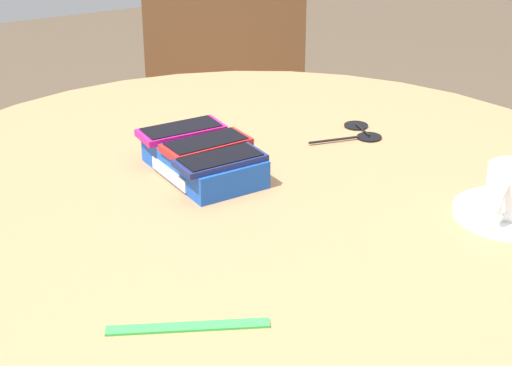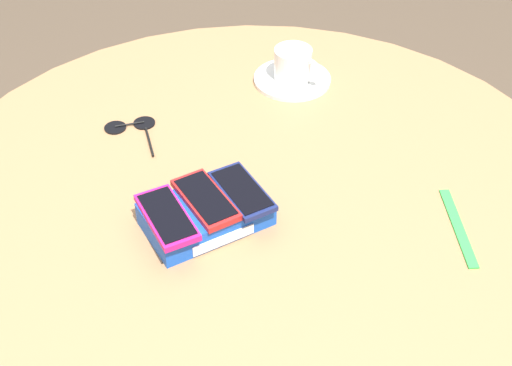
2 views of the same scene
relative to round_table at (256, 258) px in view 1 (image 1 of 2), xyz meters
name	(u,v)px [view 1 (image 1 of 2)]	position (x,y,z in m)	size (l,w,h in m)	color
round_table	(256,258)	(0.00, 0.00, 0.00)	(1.13, 1.13, 0.73)	#2D2D2D
phone_box	(203,161)	(-0.10, -0.04, 0.12)	(0.20, 0.13, 0.04)	blue
phone_magenta	(181,130)	(-0.17, -0.04, 0.15)	(0.06, 0.13, 0.01)	#D11975
phone_red	(206,144)	(-0.10, -0.03, 0.15)	(0.07, 0.13, 0.01)	red
phone_navy	(220,160)	(-0.04, -0.04, 0.15)	(0.07, 0.13, 0.01)	navy
saucer	(511,213)	(0.21, 0.28, 0.10)	(0.15, 0.15, 0.01)	white
lanyard_strap	(188,327)	(0.25, -0.21, 0.10)	(0.17, 0.02, 0.00)	green
sunglasses	(359,132)	(-0.13, 0.26, 0.10)	(0.09, 0.13, 0.01)	black
chair_far_side	(229,137)	(-0.85, 0.35, -0.19)	(0.57, 0.57, 0.84)	brown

